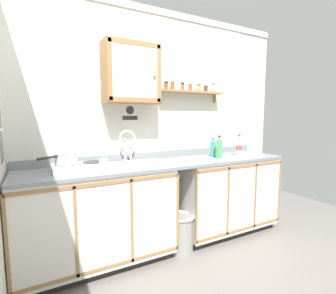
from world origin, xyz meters
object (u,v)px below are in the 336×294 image
hot_plate_stove (81,167)px  trash_bin (181,233)px  wall_cabinet (131,74)px  bottle_detergent_teal_0 (213,148)px  saucepan (66,158)px  mug (104,164)px  warning_sign (130,113)px  bottle_soda_green_1 (219,148)px  bottle_opaque_white_2 (239,146)px  sink (135,167)px

hot_plate_stove → trash_bin: size_ratio=1.18×
wall_cabinet → bottle_detergent_teal_0: bearing=-4.6°
saucepan → mug: saucepan is taller
hot_plate_stove → warning_sign: warning_sign is taller
warning_sign → bottle_soda_green_1: bearing=-19.4°
hot_plate_stove → warning_sign: size_ratio=1.97×
hot_plate_stove → bottle_opaque_white_2: size_ratio=1.80×
sink → bottle_detergent_teal_0: size_ratio=2.57×
sink → bottle_opaque_white_2: sink is taller
sink → saucepan: bearing=-176.6°
mug → hot_plate_stove: bearing=159.1°
sink → wall_cabinet: (0.02, 0.12, 0.93)m
saucepan → mug: bearing=-16.4°
saucepan → trash_bin: (1.06, -0.16, -0.85)m
sink → trash_bin: sink is taller
bottle_detergent_teal_0 → wall_cabinet: 1.28m
bottle_soda_green_1 → trash_bin: bearing=-169.6°
bottle_detergent_teal_0 → mug: bottle_detergent_teal_0 is taller
bottle_detergent_teal_0 → bottle_soda_green_1: size_ratio=0.86×
bottle_detergent_teal_0 → trash_bin: 1.05m
hot_plate_stove → bottle_soda_green_1: (1.52, -0.04, 0.09)m
trash_bin → wall_cabinet: bearing=141.8°
bottle_opaque_white_2 → wall_cabinet: (-1.31, 0.18, 0.79)m
wall_cabinet → warning_sign: 0.41m
saucepan → trash_bin: size_ratio=0.83×
hot_plate_stove → bottle_detergent_teal_0: (1.54, 0.09, 0.07)m
warning_sign → trash_bin: warning_sign is taller
trash_bin → bottle_opaque_white_2: bearing=8.5°
bottle_opaque_white_2 → warning_sign: size_ratio=1.09×
bottle_soda_green_1 → warning_sign: size_ratio=1.11×
saucepan → bottle_soda_green_1: (1.64, -0.06, -0.00)m
hot_plate_stove → bottle_detergent_teal_0: bottle_detergent_teal_0 is taller
trash_bin → saucepan: bearing=171.3°
sink → bottle_opaque_white_2: (1.33, -0.06, 0.15)m
hot_plate_stove → wall_cabinet: 1.04m
bottle_detergent_teal_0 → bottle_soda_green_1: bearing=-96.6°
bottle_detergent_teal_0 → bottle_opaque_white_2: size_ratio=0.87×
saucepan → bottle_soda_green_1: size_ratio=1.25×
mug → wall_cabinet: 0.96m
bottle_detergent_teal_0 → wall_cabinet: (-0.99, 0.08, 0.80)m
mug → trash_bin: bearing=-5.5°
wall_cabinet → trash_bin: (0.40, -0.32, -1.63)m
warning_sign → sink: bearing=-100.0°
bottle_opaque_white_2 → wall_cabinet: 1.54m
bottle_detergent_teal_0 → bottle_opaque_white_2: bearing=-17.5°
hot_plate_stove → saucepan: saucepan is taller
saucepan → bottle_detergent_teal_0: (1.65, 0.07, -0.02)m
wall_cabinet → saucepan: bearing=-166.8°
sink → saucepan: sink is taller
mug → warning_sign: 0.71m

